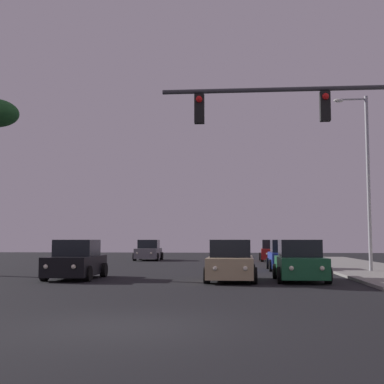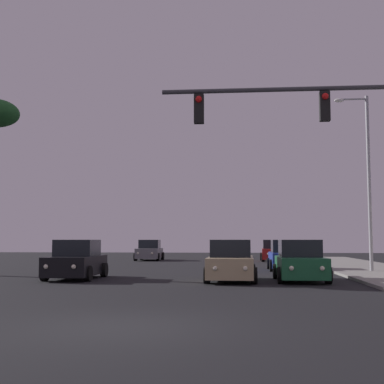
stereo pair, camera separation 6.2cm
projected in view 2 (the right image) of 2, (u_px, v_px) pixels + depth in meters
ground_plane at (121, 327)px, 10.32m from camera, size 120.00×120.00×0.00m
car_grey at (150, 251)px, 43.98m from camera, size 2.04×4.34×1.68m
car_green at (300, 262)px, 21.79m from camera, size 2.04×4.31×1.68m
car_black at (76, 261)px, 23.00m from camera, size 2.04×4.33×1.68m
car_tan at (231, 262)px, 21.78m from camera, size 2.04×4.32×1.68m
car_blue at (287, 256)px, 29.56m from camera, size 2.04×4.31×1.68m
car_red at (274, 251)px, 42.22m from camera, size 2.04×4.34×1.68m
traffic_light_mast at (341, 136)px, 15.90m from camera, size 7.67×0.36×6.50m
street_lamp at (366, 172)px, 27.37m from camera, size 1.74×0.24×9.00m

